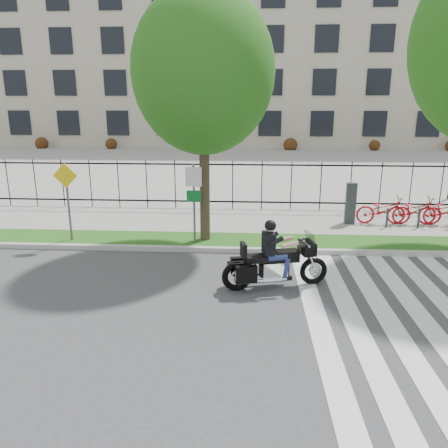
{
  "coord_description": "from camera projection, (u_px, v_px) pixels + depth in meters",
  "views": [
    {
      "loc": [
        0.74,
        -8.58,
        4.43
      ],
      "look_at": [
        0.03,
        3.0,
        1.2
      ],
      "focal_mm": 35.0,
      "sensor_mm": 36.0,
      "label": 1
    }
  ],
  "objects": [
    {
      "name": "ground",
      "position": [
        214.0,
        314.0,
        9.48
      ],
      "size": [
        120.0,
        120.0,
        0.0
      ],
      "primitive_type": "plane",
      "color": "#39393B",
      "rests_on": "ground"
    },
    {
      "name": "curb",
      "position": [
        225.0,
        250.0,
        13.4
      ],
      "size": [
        60.0,
        0.2,
        0.15
      ],
      "primitive_type": "cube",
      "color": "#A8A59F",
      "rests_on": "ground"
    },
    {
      "name": "grass_verge",
      "position": [
        227.0,
        241.0,
        14.22
      ],
      "size": [
        60.0,
        1.5,
        0.15
      ],
      "primitive_type": "cube",
      "color": "#234D13",
      "rests_on": "ground"
    },
    {
      "name": "sidewalk",
      "position": [
        231.0,
        221.0,
        16.63
      ],
      "size": [
        60.0,
        3.5,
        0.15
      ],
      "primitive_type": "cube",
      "color": "gray",
      "rests_on": "ground"
    },
    {
      "name": "plaza",
      "position": [
        241.0,
        162.0,
        33.51
      ],
      "size": [
        80.0,
        34.0,
        0.1
      ],
      "primitive_type": "cube",
      "color": "gray",
      "rests_on": "ground"
    },
    {
      "name": "crosswalk_stripes",
      "position": [
        442.0,
        320.0,
        9.19
      ],
      "size": [
        5.7,
        8.0,
        0.01
      ],
      "primitive_type": null,
      "color": "silver",
      "rests_on": "ground"
    },
    {
      "name": "iron_fence",
      "position": [
        233.0,
        185.0,
        18.02
      ],
      "size": [
        30.0,
        0.06,
        2.0
      ],
      "primitive_type": null,
      "color": "black",
      "rests_on": "sidewalk"
    },
    {
      "name": "office_building",
      "position": [
        246.0,
        53.0,
        50.0
      ],
      "size": [
        60.0,
        21.9,
        20.15
      ],
      "color": "#ADA48B",
      "rests_on": "ground"
    },
    {
      "name": "street_tree_1",
      "position": [
        203.0,
        72.0,
        12.86
      ],
      "size": [
        4.24,
        4.24,
        7.61
      ],
      "color": "#36281D",
      "rests_on": "grass_verge"
    },
    {
      "name": "sign_pole_regulatory",
      "position": [
        194.0,
        193.0,
        13.48
      ],
      "size": [
        0.5,
        0.09,
        2.5
      ],
      "color": "#59595B",
      "rests_on": "grass_verge"
    },
    {
      "name": "sign_pole_warning",
      "position": [
        67.0,
        191.0,
        13.72
      ],
      "size": [
        0.78,
        0.09,
        2.49
      ],
      "color": "#59595B",
      "rests_on": "grass_verge"
    },
    {
      "name": "motorcycle_rider",
      "position": [
        275.0,
        261.0,
        10.71
      ],
      "size": [
        2.66,
        1.15,
        2.09
      ],
      "color": "black",
      "rests_on": "ground"
    }
  ]
}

